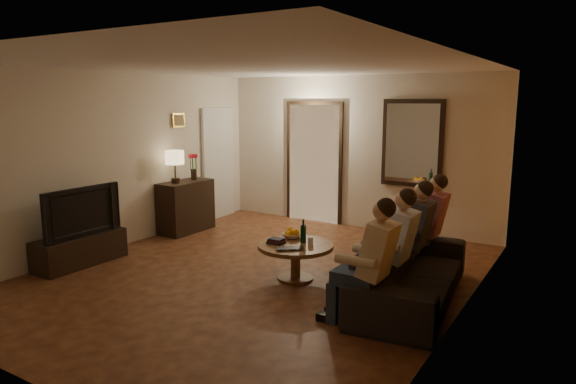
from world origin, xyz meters
The scene contains 33 objects.
floor centered at (0.00, 0.00, 0.00)m, with size 5.00×6.00×0.01m, color #3D1C10.
ceiling centered at (0.00, 0.00, 2.60)m, with size 5.00×6.00×0.01m, color white.
back_wall centered at (0.00, 3.00, 1.30)m, with size 5.00×0.02×2.60m, color beige.
front_wall centered at (0.00, -3.00, 1.30)m, with size 5.00×0.02×2.60m, color beige.
left_wall centered at (-2.50, 0.00, 1.30)m, with size 0.02×6.00×2.60m, color beige.
right_wall centered at (2.50, 0.00, 1.30)m, with size 0.02×6.00×2.60m, color beige.
orange_accent centered at (2.49, 0.00, 1.30)m, with size 0.01×6.00×2.60m, color #BA5A1F.
kitchen_doorway centered at (-0.80, 2.98, 1.05)m, with size 1.00×0.06×2.10m, color #FFE0A5.
door_trim centered at (-0.80, 2.97, 1.05)m, with size 1.12×0.04×2.22m, color black.
fridge_glimpse centered at (-0.55, 2.98, 0.90)m, with size 0.45×0.03×1.70m, color silver.
mirror_frame centered at (1.00, 2.96, 1.50)m, with size 1.00×0.05×1.40m, color black.
mirror_glass centered at (1.00, 2.93, 1.50)m, with size 0.86×0.02×1.26m, color white.
white_door centered at (-2.46, 2.30, 1.02)m, with size 0.06×0.85×2.04m, color white.
framed_art centered at (-2.47, 1.30, 1.85)m, with size 0.03×0.28×0.24m, color #B28C33.
art_canvas centered at (-2.46, 1.30, 1.85)m, with size 0.01×0.22×0.18m, color brown.
dresser centered at (-2.25, 1.17, 0.43)m, with size 0.45×0.96×0.85m, color black.
table_lamp centered at (-2.25, 0.95, 1.12)m, with size 0.30×0.30×0.54m, color beige, non-canonical shape.
flower_vase centered at (-2.25, 1.39, 1.07)m, with size 0.14×0.14×0.44m, color red, non-canonical shape.
tv_stand centered at (-2.25, -0.90, 0.20)m, with size 0.45×1.22×0.41m, color black.
tv centered at (-2.25, -0.90, 0.74)m, with size 0.15×1.14×0.66m, color black.
sofa centered at (1.94, 0.22, 0.33)m, with size 0.89×2.27×0.66m, color black.
person_a centered at (1.84, -0.68, 0.60)m, with size 0.60×0.40×1.20m, color tan, non-canonical shape.
person_b centered at (1.84, -0.08, 0.60)m, with size 0.60×0.40×1.20m, color tan, non-canonical shape.
person_c centered at (1.84, 0.52, 0.60)m, with size 0.60×0.40×1.20m, color tan, non-canonical shape.
person_d centered at (1.84, 1.12, 0.60)m, with size 0.60×0.40×1.20m, color tan, non-canonical shape.
dog centered at (1.40, 0.14, 0.28)m, with size 0.56×0.24×0.56m, color #A8864D, non-canonical shape.
coffee_table centered at (0.52, 0.12, 0.23)m, with size 0.93×0.93×0.45m, color brown.
bowl centered at (0.34, 0.34, 0.48)m, with size 0.26×0.26×0.06m, color white.
oranges centered at (0.34, 0.34, 0.55)m, with size 0.20×0.20×0.08m, color #FF9F15, non-canonical shape.
wine_bottle centered at (0.57, 0.22, 0.60)m, with size 0.07×0.07×0.31m, color black, non-canonical shape.
wine_glass centered at (0.70, 0.17, 0.50)m, with size 0.06×0.06×0.10m, color silver.
book_stack centered at (0.30, 0.02, 0.48)m, with size 0.20×0.15×0.07m, color black, non-canonical shape.
laptop centered at (0.62, -0.16, 0.46)m, with size 0.33×0.21×0.03m, color black.
Camera 1 is at (3.62, -5.08, 2.20)m, focal length 32.00 mm.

